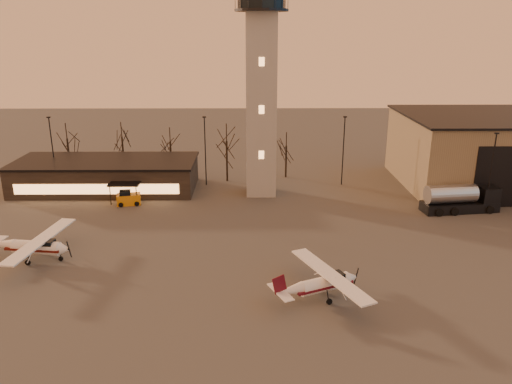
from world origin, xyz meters
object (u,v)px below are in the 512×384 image
control_tower (261,74)px  terminal (106,175)px  hangar (508,150)px  cessna_front (326,286)px  service_cart (128,199)px  fuel_truck (460,201)px  cessna_rear (38,250)px

control_tower → terminal: 26.24m
terminal → control_tower: bearing=-5.1°
control_tower → hangar: (36.00, 3.98, -11.17)m
hangar → cessna_front: 45.16m
hangar → service_cart: (-53.45, -8.65, -4.43)m
service_cart → fuel_truck: bearing=-15.6°
control_tower → service_cart: (-17.45, -4.67, -15.60)m
terminal → cessna_rear: bearing=-91.1°
hangar → fuel_truck: hangar is taller
fuel_truck → cessna_front: bearing=-140.7°
terminal → service_cart: 8.18m
cessna_rear → service_cart: size_ratio=3.56×
control_tower → cessna_rear: size_ratio=2.81×
control_tower → fuel_truck: size_ratio=3.34×
terminal → fuel_truck: (46.81, -9.54, -0.77)m
terminal → fuel_truck: bearing=-11.5°
hangar → cessna_front: size_ratio=2.91×
control_tower → cessna_rear: 34.39m
cessna_front → cessna_rear: size_ratio=0.91×
control_tower → service_cart: size_ratio=10.00×
terminal → cessna_rear: 23.14m
hangar → service_cart: 54.32m
cessna_front → service_cart: bearing=108.8°
hangar → terminal: bearing=-178.0°
fuel_truck → service_cart: size_ratio=2.99×
cessna_rear → fuel_truck: (47.27, 13.58, 0.30)m
service_cart → cessna_front: bearing=-58.5°
hangar → cessna_rear: 63.75m
cessna_rear → service_cart: 17.22m
cessna_front → service_cart: 32.84m
control_tower → service_cart: bearing=-165.0°
cessna_rear → fuel_truck: bearing=24.0°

